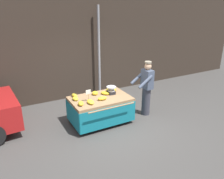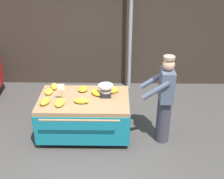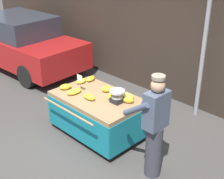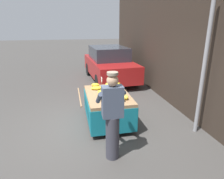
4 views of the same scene
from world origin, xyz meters
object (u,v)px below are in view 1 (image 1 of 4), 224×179
object	(u,v)px
banana_bunch_4	(95,93)
banana_bunch_8	(75,95)
banana_bunch_6	(109,90)
banana_bunch_1	(75,99)
banana_bunch_0	(105,93)
street_pole	(99,53)
banana_bunch_3	(102,98)
banana_bunch_2	(114,90)
banana_bunch_7	(91,102)
banana_cart	(100,104)
banana_bunch_5	(81,103)
weighing_scale	(111,90)
price_sign	(88,93)
vendor_person	(146,88)

from	to	relation	value
banana_bunch_4	banana_bunch_8	world-z (taller)	banana_bunch_4
banana_bunch_6	banana_bunch_8	xyz separation A→B (m)	(-1.09, 0.07, -0.01)
banana_bunch_1	banana_bunch_0	bearing A→B (deg)	-1.60
street_pole	banana_bunch_1	xyz separation A→B (m)	(-1.61, -1.83, -0.80)
banana_bunch_3	banana_bunch_8	xyz separation A→B (m)	(-0.61, 0.56, 0.00)
banana_bunch_2	banana_bunch_4	world-z (taller)	banana_bunch_2
banana_bunch_2	banana_bunch_7	xyz separation A→B (m)	(-0.97, -0.45, -0.01)
banana_bunch_8	banana_bunch_7	bearing A→B (deg)	-69.73
banana_cart	banana_bunch_4	size ratio (longest dim) A/B	8.42
banana_bunch_2	banana_bunch_5	world-z (taller)	banana_bunch_2
banana_bunch_1	banana_cart	bearing A→B (deg)	-14.05
banana_bunch_0	banana_bunch_7	xyz separation A→B (m)	(-0.63, -0.38, 0.00)
weighing_scale	banana_bunch_3	distance (m)	0.52
price_sign	banana_bunch_5	size ratio (longest dim) A/B	1.46
banana_bunch_2	banana_bunch_6	world-z (taller)	banana_bunch_6
street_pole	price_sign	size ratio (longest dim) A/B	9.61
weighing_scale	vendor_person	world-z (taller)	vendor_person
price_sign	weighing_scale	bearing A→B (deg)	12.75
weighing_scale	banana_bunch_2	world-z (taller)	weighing_scale
weighing_scale	banana_bunch_2	distance (m)	0.21
price_sign	vendor_person	xyz separation A→B (m)	(1.87, -0.10, -0.17)
banana_bunch_4	banana_cart	bearing A→B (deg)	-82.11
banana_bunch_8	weighing_scale	bearing A→B (deg)	-15.59
vendor_person	banana_bunch_4	bearing A→B (deg)	162.86
banana_cart	banana_bunch_0	size ratio (longest dim) A/B	6.51
weighing_scale	banana_bunch_7	xyz separation A→B (m)	(-0.81, -0.33, -0.07)
street_pole	banana_bunch_0	world-z (taller)	street_pole
banana_cart	banana_bunch_4	distance (m)	0.38
price_sign	banana_bunch_0	world-z (taller)	price_sign
banana_bunch_5	banana_cart	bearing A→B (deg)	18.39
banana_bunch_0	banana_bunch_6	bearing A→B (deg)	37.00
street_pole	banana_bunch_4	world-z (taller)	street_pole
banana_bunch_0	banana_bunch_6	size ratio (longest dim) A/B	1.14
street_pole	banana_bunch_4	xyz separation A→B (m)	(-0.97, -1.72, -0.79)
banana_bunch_2	banana_bunch_8	world-z (taller)	banana_bunch_2
weighing_scale	banana_bunch_0	world-z (taller)	weighing_scale
banana_bunch_7	banana_bunch_5	bearing A→B (deg)	177.77
banana_bunch_7	price_sign	bearing A→B (deg)	87.74
weighing_scale	banana_bunch_1	xyz separation A→B (m)	(-1.10, 0.08, -0.07)
banana_bunch_2	banana_bunch_4	xyz separation A→B (m)	(-0.61, 0.06, -0.00)
banana_bunch_0	vendor_person	bearing A→B (deg)	-15.15
street_pole	banana_bunch_3	distance (m)	2.50
weighing_scale	banana_bunch_2	xyz separation A→B (m)	(0.16, 0.12, -0.06)
banana_bunch_3	banana_bunch_4	distance (m)	0.45
price_sign	banana_bunch_7	distance (m)	0.25
banana_bunch_1	banana_bunch_6	xyz separation A→B (m)	(1.14, 0.14, 0.01)
street_pole	banana_bunch_8	bearing A→B (deg)	-134.03
banana_cart	vendor_person	xyz separation A→B (m)	(1.48, -0.19, 0.29)
banana_cart	vendor_person	size ratio (longest dim) A/B	1.00
banana_cart	price_sign	xyz separation A→B (m)	(-0.39, -0.09, 0.46)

